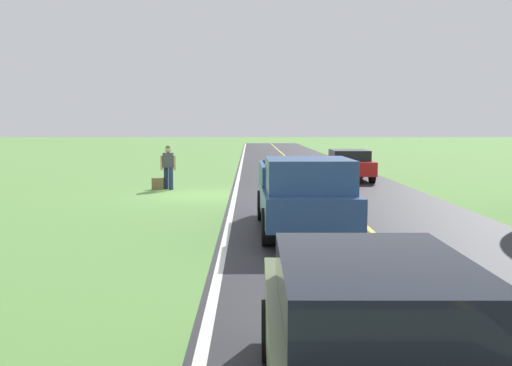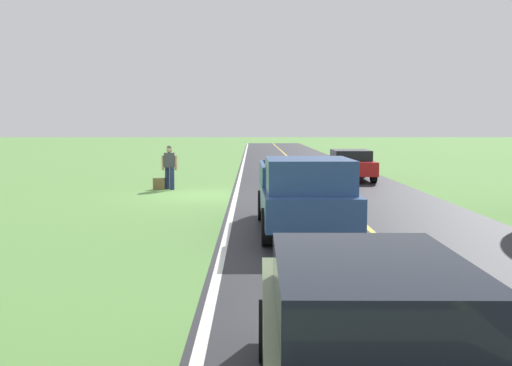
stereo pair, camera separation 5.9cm
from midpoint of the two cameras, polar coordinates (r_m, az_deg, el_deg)
name	(u,v)px [view 2 (the right image)]	position (r m, az deg, el deg)	size (l,w,h in m)	color
ground_plane	(204,195)	(21.10, -5.10, -1.20)	(200.00, 200.00, 0.00)	#609347
road_surface	(331,195)	(21.23, 7.51, -1.17)	(7.33, 120.00, 0.00)	#28282D
lane_edge_line	(236,195)	(21.04, -1.94, -1.18)	(0.16, 117.60, 0.00)	silver
lane_centre_line	(331,195)	(21.23, 7.51, -1.17)	(0.14, 117.60, 0.00)	gold
hitchhiker_walking	(170,165)	(23.07, -8.50, 1.80)	(0.62, 0.51, 1.75)	navy
suitcase_carried	(159,184)	(23.11, -9.53, -0.07)	(0.20, 0.46, 0.46)	brown
pickup_truck_passing	(304,192)	(13.63, 4.92, -0.93)	(2.15, 5.42, 1.82)	#2D4C84
sedan_near_oncoming	(350,164)	(27.06, 9.37, 1.89)	(1.99, 4.43, 1.41)	red
sedan_ahead_same_lane	(373,339)	(5.13, 11.83, -14.90)	(1.97, 4.42, 1.41)	#66754C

